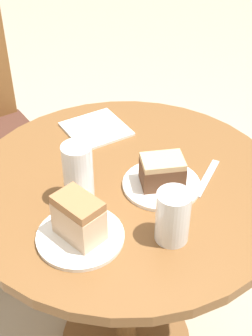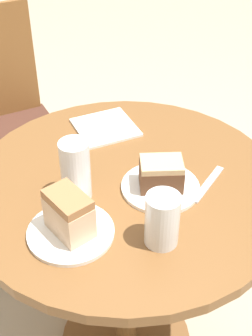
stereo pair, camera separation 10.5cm
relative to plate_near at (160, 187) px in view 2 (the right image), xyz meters
name	(u,v)px [view 2 (the right image)]	position (x,y,z in m)	size (l,w,h in m)	color
table	(126,230)	(-0.05, 0.07, -0.18)	(0.81, 0.81, 0.72)	brown
plate_near	(160,187)	(0.00, 0.00, 0.00)	(0.19, 0.19, 0.01)	white
plate_far	(71,232)	(-0.26, -0.01, 0.00)	(0.19, 0.19, 0.01)	white
cake_slice_near	(161,174)	(0.00, 0.00, 0.04)	(0.13, 0.12, 0.07)	brown
cake_slice_far	(69,214)	(-0.26, -0.01, 0.06)	(0.08, 0.11, 0.10)	beige
glass_lemonade	(76,174)	(-0.18, 0.09, 0.06)	(0.07, 0.07, 0.16)	silver
glass_water	(162,223)	(-0.11, -0.14, 0.05)	(0.07, 0.07, 0.13)	silver
napkin_stack	(105,127)	(0.03, 0.31, 0.00)	(0.19, 0.19, 0.01)	white
fork	(208,184)	(0.11, -0.05, 0.00)	(0.15, 0.08, 0.00)	silver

